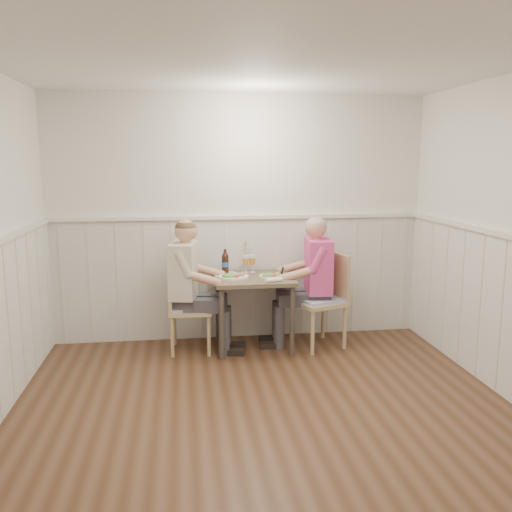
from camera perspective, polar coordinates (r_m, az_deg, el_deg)
The scene contains 16 objects.
ground_plane at distance 4.03m, azimuth 1.90°, elevation -18.39°, with size 4.50×4.50×0.00m, color #452A18.
room_shell at distance 3.56m, azimuth 2.04°, elevation 3.61°, with size 4.04×4.54×2.60m.
wainscot at distance 4.40m, azimuth 0.43°, elevation -6.18°, with size 4.00×4.49×1.34m.
dining_table at distance 5.53m, azimuth -0.28°, elevation -3.33°, with size 0.79×0.70×0.75m.
chair_right at distance 5.67m, azimuth 7.12°, elevation -4.23°, with size 0.59×0.59×0.97m.
chair_left at distance 5.52m, azimuth -7.48°, elevation -5.12°, with size 0.44×0.44×0.89m.
man_in_pink at distance 5.67m, azimuth 6.10°, elevation -3.69°, with size 0.66×0.46×1.38m.
diner_cream at distance 5.48m, azimuth -7.13°, elevation -4.22°, with size 0.69×0.49×1.37m.
plate_man at distance 5.49m, azimuth 1.58°, elevation -2.02°, with size 0.26×0.26×0.06m.
plate_diner at distance 5.44m, azimuth -2.51°, elevation -2.09°, with size 0.31×0.31×0.08m.
beer_glass_a at distance 5.68m, azimuth -0.38°, elevation -0.50°, with size 0.08×0.08×0.19m.
beer_glass_b at distance 5.67m, azimuth -1.10°, elevation -0.54°, with size 0.07×0.07×0.19m.
beer_bottle at distance 5.64m, azimuth -3.26°, elevation -0.72°, with size 0.07×0.07×0.26m.
rolled_napkin at distance 5.27m, azimuth 1.89°, elevation -2.54°, with size 0.19×0.09×0.04m.
grass_vase at distance 5.74m, azimuth -1.34°, elevation 0.04°, with size 0.04×0.04×0.38m.
gingham_mat at distance 5.64m, azimuth -3.33°, elevation -1.89°, with size 0.31×0.28×0.01m.
Camera 1 is at (-0.61, -3.49, 1.92)m, focal length 38.00 mm.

